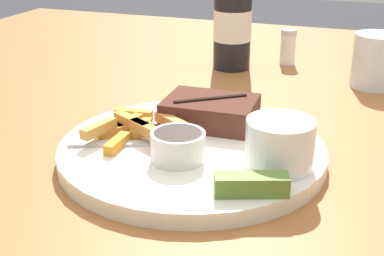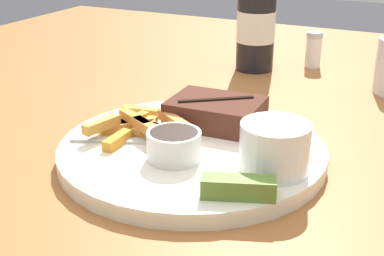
# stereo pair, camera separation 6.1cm
# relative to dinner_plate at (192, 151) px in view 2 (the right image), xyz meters

# --- Properties ---
(dining_table) EXTENTS (1.52, 1.59, 0.74)m
(dining_table) POSITION_rel_dinner_plate_xyz_m (0.00, 0.00, -0.06)
(dining_table) COLOR #935B2D
(dining_table) RESTS_ON ground_plane
(dinner_plate) EXTENTS (0.31, 0.31, 0.02)m
(dinner_plate) POSITION_rel_dinner_plate_xyz_m (0.00, 0.00, 0.00)
(dinner_plate) COLOR silver
(dinner_plate) RESTS_ON dining_table
(steak_portion) EXTENTS (0.12, 0.09, 0.03)m
(steak_portion) POSITION_rel_dinner_plate_xyz_m (0.00, 0.07, 0.03)
(steak_portion) COLOR #472319
(steak_portion) RESTS_ON dinner_plate
(fries_pile) EXTENTS (0.12, 0.12, 0.02)m
(fries_pile) POSITION_rel_dinner_plate_xyz_m (-0.07, 0.00, 0.02)
(fries_pile) COLOR #CD8A3F
(fries_pile) RESTS_ON dinner_plate
(coleslaw_cup) EXTENTS (0.07, 0.07, 0.05)m
(coleslaw_cup) POSITION_rel_dinner_plate_xyz_m (0.11, -0.02, 0.04)
(coleslaw_cup) COLOR white
(coleslaw_cup) RESTS_ON dinner_plate
(dipping_sauce_cup) EXTENTS (0.06, 0.06, 0.03)m
(dipping_sauce_cup) POSITION_rel_dinner_plate_xyz_m (0.00, -0.04, 0.03)
(dipping_sauce_cup) COLOR silver
(dipping_sauce_cup) RESTS_ON dinner_plate
(pickle_spear) EXTENTS (0.07, 0.05, 0.02)m
(pickle_spear) POSITION_rel_dinner_plate_xyz_m (0.09, -0.09, 0.02)
(pickle_spear) COLOR #567A2D
(pickle_spear) RESTS_ON dinner_plate
(fork_utensil) EXTENTS (0.13, 0.06, 0.00)m
(fork_utensil) POSITION_rel_dinner_plate_xyz_m (-0.08, -0.03, 0.01)
(fork_utensil) COLOR #B7B7BC
(fork_utensil) RESTS_ON dinner_plate
(beer_bottle) EXTENTS (0.07, 0.07, 0.23)m
(beer_bottle) POSITION_rel_dinner_plate_xyz_m (-0.06, 0.38, 0.07)
(beer_bottle) COLOR black
(beer_bottle) RESTS_ON dining_table
(salt_shaker) EXTENTS (0.03, 0.03, 0.07)m
(salt_shaker) POSITION_rel_dinner_plate_xyz_m (0.03, 0.44, 0.02)
(salt_shaker) COLOR white
(salt_shaker) RESTS_ON dining_table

